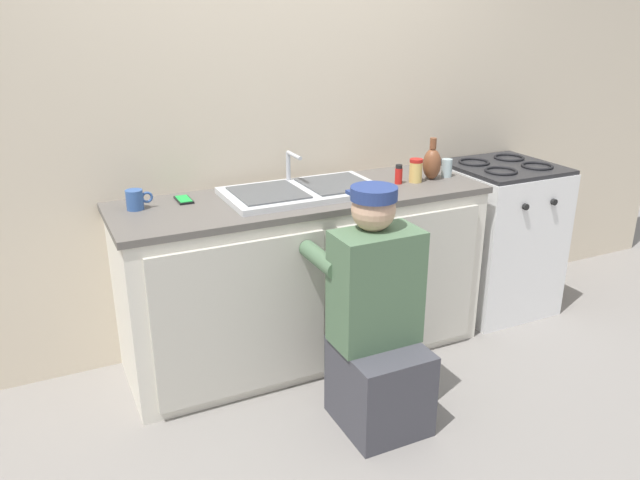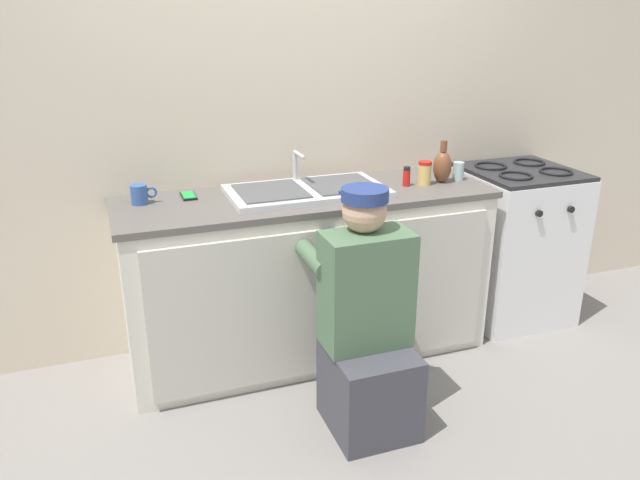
{
  "view_description": "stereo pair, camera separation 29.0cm",
  "coord_description": "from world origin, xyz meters",
  "px_view_note": "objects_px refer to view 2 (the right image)",
  "views": [
    {
      "loc": [
        -1.25,
        -2.5,
        1.81
      ],
      "look_at": [
        0.0,
        0.1,
        0.73
      ],
      "focal_mm": 35.0,
      "sensor_mm": 36.0,
      "label": 1
    },
    {
      "loc": [
        -0.98,
        -2.61,
        1.81
      ],
      "look_at": [
        0.0,
        0.1,
        0.73
      ],
      "focal_mm": 35.0,
      "sensor_mm": 36.0,
      "label": 2
    }
  ],
  "objects_px": {
    "condiment_jar": "(425,173)",
    "water_glass": "(458,171)",
    "coffee_mug": "(140,194)",
    "vase_decorative": "(442,166)",
    "cell_phone": "(189,196)",
    "plumber_person": "(367,333)",
    "spice_bottle_red": "(407,177)",
    "stove_range": "(514,244)",
    "sink_double_basin": "(307,190)"
  },
  "relations": [
    {
      "from": "vase_decorative",
      "to": "coffee_mug",
      "type": "bearing_deg",
      "value": 174.74
    },
    {
      "from": "coffee_mug",
      "to": "vase_decorative",
      "type": "bearing_deg",
      "value": -5.26
    },
    {
      "from": "condiment_jar",
      "to": "water_glass",
      "type": "height_order",
      "value": "condiment_jar"
    },
    {
      "from": "plumber_person",
      "to": "cell_phone",
      "type": "bearing_deg",
      "value": 126.0
    },
    {
      "from": "condiment_jar",
      "to": "sink_double_basin",
      "type": "bearing_deg",
      "value": 175.81
    },
    {
      "from": "spice_bottle_red",
      "to": "cell_phone",
      "type": "bearing_deg",
      "value": 170.58
    },
    {
      "from": "plumber_person",
      "to": "condiment_jar",
      "type": "relative_size",
      "value": 8.63
    },
    {
      "from": "coffee_mug",
      "to": "cell_phone",
      "type": "xyz_separation_m",
      "value": [
        0.24,
        0.04,
        -0.04
      ]
    },
    {
      "from": "coffee_mug",
      "to": "vase_decorative",
      "type": "relative_size",
      "value": 0.55
    },
    {
      "from": "spice_bottle_red",
      "to": "sink_double_basin",
      "type": "bearing_deg",
      "value": 176.08
    },
    {
      "from": "sink_double_basin",
      "to": "condiment_jar",
      "type": "distance_m",
      "value": 0.65
    },
    {
      "from": "vase_decorative",
      "to": "condiment_jar",
      "type": "relative_size",
      "value": 1.8
    },
    {
      "from": "stove_range",
      "to": "vase_decorative",
      "type": "distance_m",
      "value": 0.77
    },
    {
      "from": "spice_bottle_red",
      "to": "condiment_jar",
      "type": "bearing_deg",
      "value": -5.67
    },
    {
      "from": "stove_range",
      "to": "cell_phone",
      "type": "bearing_deg",
      "value": 175.43
    },
    {
      "from": "sink_double_basin",
      "to": "cell_phone",
      "type": "distance_m",
      "value": 0.6
    },
    {
      "from": "coffee_mug",
      "to": "condiment_jar",
      "type": "xyz_separation_m",
      "value": [
        1.47,
        -0.16,
        0.02
      ]
    },
    {
      "from": "sink_double_basin",
      "to": "spice_bottle_red",
      "type": "distance_m",
      "value": 0.55
    },
    {
      "from": "spice_bottle_red",
      "to": "vase_decorative",
      "type": "height_order",
      "value": "vase_decorative"
    },
    {
      "from": "plumber_person",
      "to": "vase_decorative",
      "type": "bearing_deg",
      "value": 42.56
    },
    {
      "from": "stove_range",
      "to": "spice_bottle_red",
      "type": "bearing_deg",
      "value": -177.37
    },
    {
      "from": "sink_double_basin",
      "to": "stove_range",
      "type": "height_order",
      "value": "sink_double_basin"
    },
    {
      "from": "sink_double_basin",
      "to": "plumber_person",
      "type": "relative_size",
      "value": 0.72
    },
    {
      "from": "condiment_jar",
      "to": "water_glass",
      "type": "relative_size",
      "value": 1.28
    },
    {
      "from": "spice_bottle_red",
      "to": "water_glass",
      "type": "distance_m",
      "value": 0.32
    },
    {
      "from": "coffee_mug",
      "to": "spice_bottle_red",
      "type": "bearing_deg",
      "value": -6.22
    },
    {
      "from": "coffee_mug",
      "to": "plumber_person",
      "type": "bearing_deg",
      "value": -43.53
    },
    {
      "from": "coffee_mug",
      "to": "spice_bottle_red",
      "type": "height_order",
      "value": "spice_bottle_red"
    },
    {
      "from": "sink_double_basin",
      "to": "water_glass",
      "type": "xyz_separation_m",
      "value": [
        0.87,
        -0.03,
        0.03
      ]
    },
    {
      "from": "stove_range",
      "to": "condiment_jar",
      "type": "bearing_deg",
      "value": -176.1
    },
    {
      "from": "stove_range",
      "to": "vase_decorative",
      "type": "relative_size",
      "value": 4.07
    },
    {
      "from": "stove_range",
      "to": "condiment_jar",
      "type": "height_order",
      "value": "condiment_jar"
    },
    {
      "from": "condiment_jar",
      "to": "cell_phone",
      "type": "bearing_deg",
      "value": 170.89
    },
    {
      "from": "coffee_mug",
      "to": "condiment_jar",
      "type": "bearing_deg",
      "value": -6.18
    },
    {
      "from": "coffee_mug",
      "to": "water_glass",
      "type": "distance_m",
      "value": 1.69
    },
    {
      "from": "vase_decorative",
      "to": "water_glass",
      "type": "relative_size",
      "value": 2.3
    },
    {
      "from": "stove_range",
      "to": "cell_phone",
      "type": "distance_m",
      "value": 1.96
    },
    {
      "from": "plumber_person",
      "to": "water_glass",
      "type": "distance_m",
      "value": 1.18
    },
    {
      "from": "sink_double_basin",
      "to": "coffee_mug",
      "type": "bearing_deg",
      "value": 172.24
    },
    {
      "from": "vase_decorative",
      "to": "sink_double_basin",
      "type": "bearing_deg",
      "value": 177.42
    },
    {
      "from": "plumber_person",
      "to": "cell_phone",
      "type": "height_order",
      "value": "plumber_person"
    },
    {
      "from": "cell_phone",
      "to": "water_glass",
      "type": "distance_m",
      "value": 1.46
    },
    {
      "from": "coffee_mug",
      "to": "cell_phone",
      "type": "distance_m",
      "value": 0.24
    },
    {
      "from": "vase_decorative",
      "to": "cell_phone",
      "type": "relative_size",
      "value": 1.64
    },
    {
      "from": "vase_decorative",
      "to": "cell_phone",
      "type": "distance_m",
      "value": 1.36
    },
    {
      "from": "sink_double_basin",
      "to": "vase_decorative",
      "type": "height_order",
      "value": "vase_decorative"
    },
    {
      "from": "water_glass",
      "to": "spice_bottle_red",
      "type": "bearing_deg",
      "value": -177.91
    },
    {
      "from": "stove_range",
      "to": "cell_phone",
      "type": "relative_size",
      "value": 6.69
    },
    {
      "from": "spice_bottle_red",
      "to": "vase_decorative",
      "type": "relative_size",
      "value": 0.46
    },
    {
      "from": "vase_decorative",
      "to": "cell_phone",
      "type": "xyz_separation_m",
      "value": [
        -1.34,
        0.18,
        -0.08
      ]
    }
  ]
}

